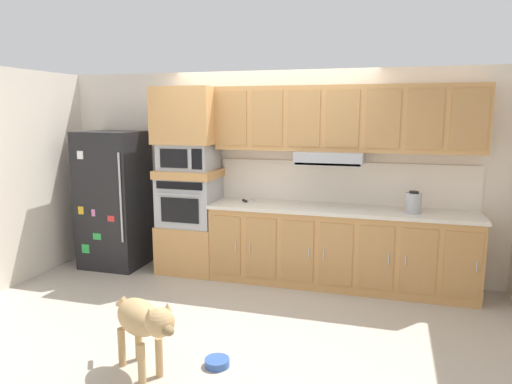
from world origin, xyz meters
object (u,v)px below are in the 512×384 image
Objects in this scene: microwave at (189,157)px; electric_kettle at (413,203)px; refrigerator at (114,199)px; screwdriver at (246,201)px; built_in_oven at (190,201)px; dog_food_bowl at (217,362)px; dog at (143,321)px.

microwave is 2.70m from electric_kettle.
screwdriver is (1.76, 0.13, 0.05)m from refrigerator.
built_in_oven reaches higher than dog_food_bowl.
refrigerator is at bearing -175.82° from screwdriver.
dog is (-2.00, -2.30, -0.59)m from electric_kettle.
microwave is at bearing -0.77° from built_in_oven.
dog is at bearing -131.03° from electric_kettle.
built_in_oven is 3.50× the size of dog_food_bowl.
dog is (0.66, -2.34, -0.46)m from built_in_oven.
microwave reaches higher than built_in_oven.
refrigerator reaches higher than dog.
built_in_oven is (1.04, 0.07, 0.02)m from refrigerator.
microwave reaches higher than dog_food_bowl.
dog is at bearing -91.29° from screwdriver.
refrigerator is 2.88m from dog.
refrigerator is 3.09m from dog_food_bowl.
built_in_oven is 4.15× the size of screwdriver.
screwdriver is 2.45m from dog.
electric_kettle is at bearing 0.32° from refrigerator.
microwave is 2.77m from dog_food_bowl.
dog_food_bowl is (0.43, -2.13, -0.90)m from screwdriver.
built_in_oven is at bearing 138.43° from dog.
electric_kettle reaches higher than dog_food_bowl.
refrigerator is 2.73× the size of microwave.
dog_food_bowl is (1.15, -2.07, -0.87)m from built_in_oven.
electric_kettle is at bearing -1.02° from microwave.
electric_kettle is at bearing -1.02° from built_in_oven.
refrigerator reaches higher than screwdriver.
electric_kettle is (2.66, -0.05, 0.13)m from built_in_oven.
microwave reaches higher than electric_kettle.
screwdriver is at bearing 176.82° from electric_kettle.
screwdriver is at bearing 4.83° from built_in_oven.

